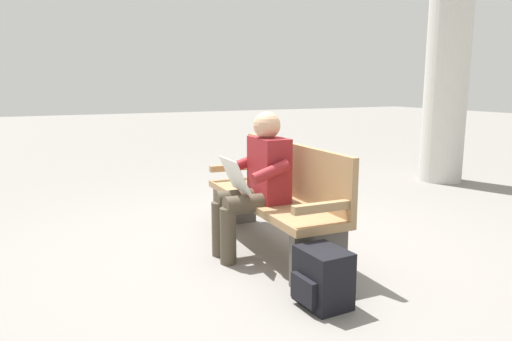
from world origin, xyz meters
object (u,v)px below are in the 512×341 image
(support_pillar, at_px, (448,65))
(backpack, at_px, (322,278))
(bench_near, at_px, (277,195))
(person_seated, at_px, (256,180))

(support_pillar, bearing_deg, backpack, 123.51)
(support_pillar, bearing_deg, bench_near, 112.22)
(bench_near, xyz_separation_m, backpack, (-1.08, 0.28, -0.28))
(bench_near, bearing_deg, backpack, 168.25)
(backpack, height_order, support_pillar, support_pillar)
(person_seated, bearing_deg, support_pillar, -65.55)
(bench_near, xyz_separation_m, person_seated, (-0.08, 0.24, 0.17))
(backpack, bearing_deg, person_seated, -2.18)
(person_seated, relative_size, backpack, 3.19)
(bench_near, height_order, person_seated, person_seated)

